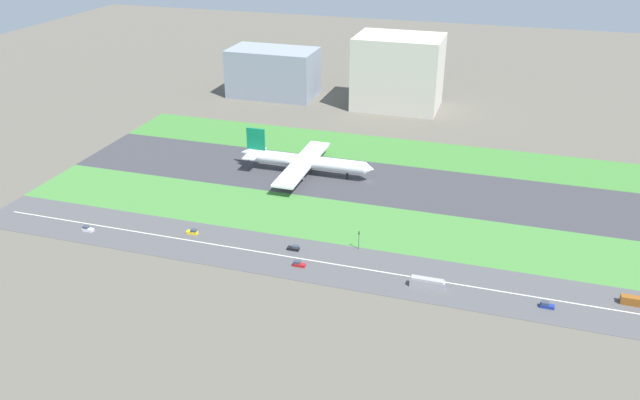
% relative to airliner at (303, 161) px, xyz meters
% --- Properties ---
extents(ground_plane, '(800.00, 800.00, 0.00)m').
position_rel_airliner_xyz_m(ground_plane, '(31.46, -0.00, -6.23)').
color(ground_plane, '#5B564C').
extents(runway, '(280.00, 46.00, 0.10)m').
position_rel_airliner_xyz_m(runway, '(31.46, -0.00, -6.18)').
color(runway, '#38383D').
rests_on(runway, ground_plane).
extents(grass_median_north, '(280.00, 36.00, 0.10)m').
position_rel_airliner_xyz_m(grass_median_north, '(31.46, 41.00, -6.18)').
color(grass_median_north, '#3D7A33').
rests_on(grass_median_north, ground_plane).
extents(grass_median_south, '(280.00, 36.00, 0.10)m').
position_rel_airliner_xyz_m(grass_median_south, '(31.46, -41.00, -6.18)').
color(grass_median_south, '#427F38').
rests_on(grass_median_south, ground_plane).
extents(highway, '(280.00, 28.00, 0.10)m').
position_rel_airliner_xyz_m(highway, '(31.46, -73.00, -6.18)').
color(highway, '#4C4C4F').
rests_on(highway, ground_plane).
extents(highway_centerline, '(266.00, 0.50, 0.01)m').
position_rel_airliner_xyz_m(highway_centerline, '(31.46, -73.00, -6.13)').
color(highway_centerline, silver).
rests_on(highway_centerline, highway).
extents(airliner, '(65.00, 56.00, 19.70)m').
position_rel_airliner_xyz_m(airliner, '(0.00, 0.00, 0.00)').
color(airliner, white).
rests_on(airliner, runway).
extents(bus_0, '(11.60, 2.50, 3.50)m').
position_rel_airliner_xyz_m(bus_0, '(69.91, -78.00, -4.41)').
color(bus_0, '#99999E').
rests_on(bus_0, highway).
extents(truck_0, '(8.40, 2.50, 4.00)m').
position_rel_airliner_xyz_m(truck_0, '(134.87, -68.00, -4.56)').
color(truck_0, brown).
rests_on(truck_0, highway).
extents(car_3, '(4.40, 1.80, 2.00)m').
position_rel_airliner_xyz_m(car_3, '(19.28, -68.00, -5.31)').
color(car_3, black).
rests_on(car_3, highway).
extents(car_1, '(4.40, 1.80, 2.00)m').
position_rel_airliner_xyz_m(car_1, '(24.57, -78.00, -5.31)').
color(car_1, '#B2191E').
rests_on(car_1, highway).
extents(car_4, '(4.40, 1.80, 2.00)m').
position_rel_airliner_xyz_m(car_4, '(107.83, -78.00, -5.31)').
color(car_4, navy).
rests_on(car_4, highway).
extents(car_2, '(4.40, 1.80, 2.00)m').
position_rel_airliner_xyz_m(car_2, '(-22.11, -68.00, -5.31)').
color(car_2, yellow).
rests_on(car_2, highway).
extents(car_0, '(4.40, 1.80, 2.00)m').
position_rel_airliner_xyz_m(car_0, '(-62.33, -78.00, -5.31)').
color(car_0, silver).
rests_on(car_0, highway).
extents(traffic_light, '(0.36, 0.50, 7.20)m').
position_rel_airliner_xyz_m(traffic_light, '(41.81, -60.01, -1.94)').
color(traffic_light, '#4C4C51').
rests_on(traffic_light, highway).
extents(terminal_building, '(54.61, 30.43, 29.89)m').
position_rel_airliner_xyz_m(terminal_building, '(-58.54, 114.00, 8.71)').
color(terminal_building, gray).
rests_on(terminal_building, ground_plane).
extents(hangar_building, '(50.65, 36.54, 42.96)m').
position_rel_airliner_xyz_m(hangar_building, '(21.59, 114.00, 15.25)').
color(hangar_building, beige).
rests_on(hangar_building, ground_plane).
extents(fuel_tank_west, '(18.89, 18.89, 15.73)m').
position_rel_airliner_xyz_m(fuel_tank_west, '(20.80, 159.00, 1.63)').
color(fuel_tank_west, silver).
rests_on(fuel_tank_west, ground_plane).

